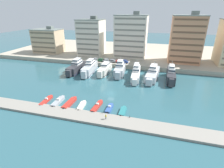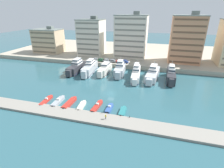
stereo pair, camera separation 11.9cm
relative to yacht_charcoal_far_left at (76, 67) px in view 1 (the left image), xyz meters
name	(u,v)px [view 1 (the left image)]	position (x,y,z in m)	size (l,w,h in m)	color
ground_plane	(111,93)	(24.70, -20.39, -2.51)	(400.00, 400.00, 0.00)	#2D5B66
quay_promenade	(136,53)	(24.70, 46.56, -1.34)	(180.00, 70.00, 2.33)	#ADA38E
pier_dock	(94,118)	(24.70, -38.46, -2.16)	(120.00, 5.83, 0.69)	gray
yacht_charcoal_far_left	(76,67)	(0.00, 0.00, 0.00)	(4.83, 18.90, 8.50)	#333338
yacht_silver_left	(90,68)	(7.44, 0.21, 0.10)	(5.78, 20.09, 8.56)	silver
yacht_ivory_mid_left	(105,69)	(15.23, 1.55, -0.33)	(4.04, 16.48, 7.03)	silver
yacht_silver_center_left	(120,70)	(23.11, 1.69, 0.15)	(5.74, 16.27, 8.90)	silver
yacht_white_center	(136,73)	(31.60, 0.08, -0.19)	(5.40, 22.47, 8.09)	white
yacht_silver_center_right	(153,74)	(39.42, 0.95, -0.23)	(6.32, 21.39, 7.95)	silver
yacht_charcoal_mid_right	(171,75)	(47.71, 0.62, 0.14)	(3.76, 18.17, 8.79)	#333338
motorboat_red_far_left	(46,101)	(4.06, -32.92, -2.12)	(2.28, 8.20, 1.24)	red
motorboat_grey_left	(58,102)	(8.73, -32.59, -1.97)	(2.38, 8.17, 1.60)	#9EA3A8
motorboat_red_mid_left	(70,103)	(13.19, -32.47, -1.97)	(1.96, 8.69, 1.06)	red
motorboat_cream_center_left	(82,106)	(17.95, -32.99, -2.07)	(2.40, 6.71, 0.88)	beige
motorboat_red_center	(97,106)	(23.16, -31.98, -1.99)	(1.87, 8.28, 1.50)	red
motorboat_blue_center_right	(109,108)	(27.59, -32.24, -1.98)	(1.73, 6.26, 1.43)	#33569E
motorboat_teal_mid_right	(123,111)	(32.18, -32.72, -2.06)	(1.85, 6.09, 0.89)	teal
car_white_far_left	(96,59)	(5.36, 14.65, 0.80)	(4.13, 1.98, 1.80)	white
car_green_left	(101,60)	(8.68, 14.38, 0.80)	(4.11, 1.95, 1.80)	#2D6642
car_silver_mid_left	(106,60)	(12.18, 14.30, 0.80)	(4.16, 2.04, 1.80)	#B7BCC1
car_grey_center_left	(112,61)	(15.70, 14.26, 0.80)	(4.18, 2.09, 1.80)	slate
car_red_center	(120,61)	(19.82, 15.07, 0.80)	(4.18, 2.08, 1.80)	red
car_blue_center_right	(125,61)	(22.98, 14.71, 0.80)	(4.13, 1.98, 1.80)	#28428E
apartment_block_far_left	(48,41)	(-34.24, 27.35, 7.83)	(19.13, 12.75, 17.88)	#C6AD89
apartment_block_left	(91,37)	(-3.03, 30.06, 11.11)	(16.02, 14.12, 24.45)	silver
apartment_block_mid_left	(131,36)	(23.31, 30.30, 12.54)	(19.48, 13.28, 27.31)	silver
apartment_block_center_left	(186,39)	(54.84, 26.22, 12.66)	(17.15, 13.17, 27.55)	tan
pedestrian_near_edge	(106,116)	(28.33, -38.49, -0.84)	(0.54, 0.43, 1.64)	#282D3D
bollard_west	(77,108)	(17.53, -35.79, -1.49)	(0.20, 0.20, 0.61)	#2D2D33
bollard_west_mid	(102,112)	(26.27, -35.79, -1.49)	(0.20, 0.20, 0.61)	#2D2D33
bollard_east_mid	(130,117)	(35.01, -35.79, -1.49)	(0.20, 0.20, 0.61)	#2D2D33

